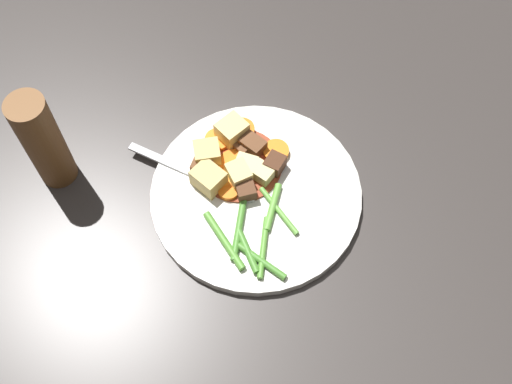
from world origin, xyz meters
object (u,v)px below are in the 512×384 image
object	(u,v)px
potato_chunk_0	(209,179)
meat_chunk_2	(241,147)
carrot_slice_3	(276,151)
meat_chunk_3	(203,167)
carrot_slice_4	(223,175)
meat_chunk_1	(275,164)
potato_chunk_2	(207,154)
meat_chunk_4	(253,145)
carrot_slice_0	(229,190)
potato_chunk_4	(263,173)
carrot_slice_5	(242,131)
fork	(194,174)
carrot_slice_2	(218,140)
pepper_mill	(43,141)
potato_chunk_3	(246,166)
potato_chunk_5	(232,131)
dinner_plate	(256,194)
meat_chunk_0	(245,189)
carrot_slice_1	(233,162)
potato_chunk_1	(239,175)

from	to	relation	value
potato_chunk_0	meat_chunk_2	world-z (taller)	potato_chunk_0
carrot_slice_3	meat_chunk_3	distance (m)	0.10
carrot_slice_4	meat_chunk_1	size ratio (longest dim) A/B	1.40
potato_chunk_2	meat_chunk_4	bearing A→B (deg)	-86.66
carrot_slice_0	meat_chunk_3	distance (m)	0.04
potato_chunk_4	meat_chunk_1	xyz separation A→B (m)	(0.01, -0.02, 0.00)
carrot_slice_5	fork	xyz separation A→B (m)	(-0.05, 0.07, -0.00)
carrot_slice_2	fork	distance (m)	0.06
potato_chunk_4	pepper_mill	bearing A→B (deg)	74.76
carrot_slice_5	potato_chunk_3	bearing A→B (deg)	173.51
carrot_slice_2	pepper_mill	size ratio (longest dim) A/B	0.22
meat_chunk_2	carrot_slice_4	bearing A→B (deg)	138.32
potato_chunk_5	fork	size ratio (longest dim) A/B	0.23
potato_chunk_0	meat_chunk_4	xyz separation A→B (m)	(0.04, -0.06, -0.00)
dinner_plate	meat_chunk_3	size ratio (longest dim) A/B	10.95
carrot_slice_2	meat_chunk_1	xyz separation A→B (m)	(-0.05, -0.06, 0.01)
pepper_mill	meat_chunk_1	bearing A→B (deg)	-102.44
potato_chunk_4	meat_chunk_0	bearing A→B (deg)	122.96
carrot_slice_2	carrot_slice_1	bearing A→B (deg)	-160.62
carrot_slice_2	potato_chunk_2	world-z (taller)	potato_chunk_2
potato_chunk_2	meat_chunk_0	bearing A→B (deg)	-146.23
meat_chunk_4	meat_chunk_1	bearing A→B (deg)	-147.60
carrot_slice_3	meat_chunk_3	xyz separation A→B (m)	(-0.01, 0.09, 0.01)
carrot_slice_5	meat_chunk_0	distance (m)	0.09
dinner_plate	potato_chunk_2	bearing A→B (deg)	41.01
potato_chunk_5	meat_chunk_1	distance (m)	0.07
fork	dinner_plate	bearing A→B (deg)	-119.78
potato_chunk_0	carrot_slice_1	bearing A→B (deg)	-57.09
meat_chunk_3	pepper_mill	distance (m)	0.19
potato_chunk_5	potato_chunk_4	bearing A→B (deg)	-158.54
meat_chunk_1	fork	size ratio (longest dim) A/B	0.17
meat_chunk_4	pepper_mill	distance (m)	0.25
carrot_slice_4	meat_chunk_4	size ratio (longest dim) A/B	1.12
carrot_slice_0	meat_chunk_2	xyz separation A→B (m)	(0.06, -0.03, 0.00)
carrot_slice_4	meat_chunk_4	distance (m)	0.05
potato_chunk_2	potato_chunk_5	distance (m)	0.05
potato_chunk_5	fork	world-z (taller)	potato_chunk_5
carrot_slice_0	potato_chunk_4	distance (m)	0.05
meat_chunk_3	pepper_mill	size ratio (longest dim) A/B	0.16
carrot_slice_0	potato_chunk_4	bearing A→B (deg)	-75.57
carrot_slice_1	potato_chunk_4	world-z (taller)	potato_chunk_4
meat_chunk_3	potato_chunk_1	bearing A→B (deg)	-116.87
potato_chunk_1	meat_chunk_0	xyz separation A→B (m)	(-0.02, -0.00, -0.00)
carrot_slice_4	meat_chunk_4	bearing A→B (deg)	-54.54
potato_chunk_2	fork	xyz separation A→B (m)	(-0.02, 0.02, -0.01)
carrot_slice_0	carrot_slice_1	world-z (taller)	same
carrot_slice_4	meat_chunk_0	size ratio (longest dim) A/B	1.40
potato_chunk_0	meat_chunk_4	world-z (taller)	potato_chunk_0
carrot_slice_1	potato_chunk_5	world-z (taller)	potato_chunk_5
carrot_slice_2	dinner_plate	bearing A→B (deg)	-158.17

